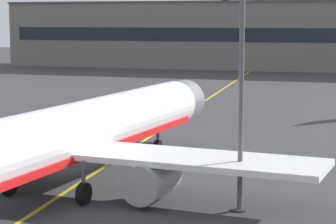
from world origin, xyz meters
The scene contains 5 objects.
taxiway_centreline centered at (0.00, 30.00, 0.00)m, with size 0.30×180.00×0.01m, color yellow.
airliner_foreground centered at (1.35, 8.80, 3.37)m, with size 32.32×41.52×11.65m.
apron_lamp_post centered at (12.59, 8.14, 6.36)m, with size 2.24×0.90×12.12m.
safety_cone_by_nose_gear centered at (2.70, 24.01, 0.26)m, with size 0.44×0.44×0.55m.
terminal_building centered at (2.15, 115.29, 7.17)m, with size 125.91×12.40×14.33m.
Camera 1 is at (19.82, -28.57, 10.67)m, focal length 73.20 mm.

